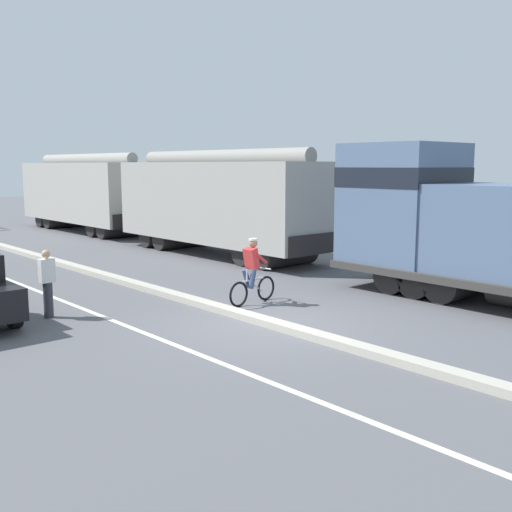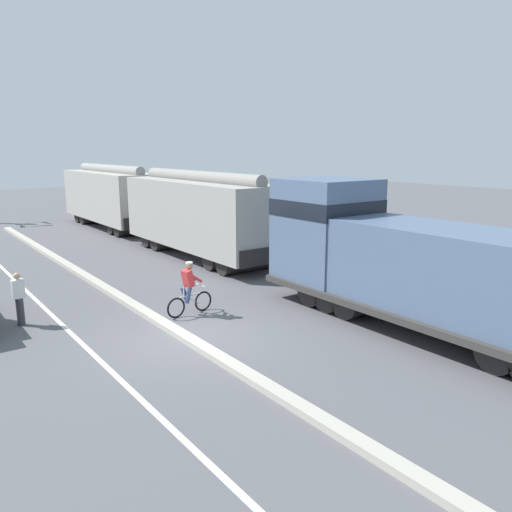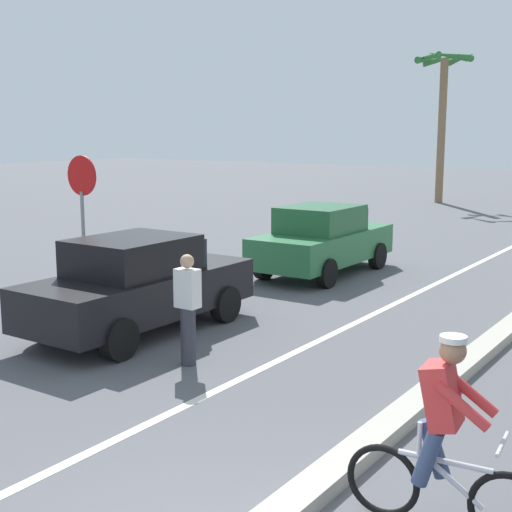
{
  "view_description": "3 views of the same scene",
  "coord_description": "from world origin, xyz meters",
  "px_view_note": "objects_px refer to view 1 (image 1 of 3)",
  "views": [
    {
      "loc": [
        -8.93,
        -9.69,
        3.59
      ],
      "look_at": [
        1.63,
        2.14,
        1.17
      ],
      "focal_mm": 42.0,
      "sensor_mm": 36.0,
      "label": 1
    },
    {
      "loc": [
        -6.22,
        -11.7,
        5.19
      ],
      "look_at": [
        3.06,
        0.75,
        1.85
      ],
      "focal_mm": 35.0,
      "sensor_mm": 36.0,
      "label": 2
    },
    {
      "loc": [
        3.01,
        -3.68,
        3.34
      ],
      "look_at": [
        -4.63,
        7.47,
        0.96
      ],
      "focal_mm": 50.0,
      "sensor_mm": 36.0,
      "label": 3
    }
  ],
  "objects_px": {
    "hopper_car_middle": "(87,193)",
    "pedestrian_by_cars": "(47,282)",
    "hopper_car_lead": "(220,203)",
    "cyclist": "(252,273)"
  },
  "relations": [
    {
      "from": "hopper_car_lead",
      "to": "pedestrian_by_cars",
      "type": "relative_size",
      "value": 6.54
    },
    {
      "from": "hopper_car_lead",
      "to": "pedestrian_by_cars",
      "type": "distance_m",
      "value": 10.67
    },
    {
      "from": "hopper_car_middle",
      "to": "pedestrian_by_cars",
      "type": "height_order",
      "value": "hopper_car_middle"
    },
    {
      "from": "pedestrian_by_cars",
      "to": "cyclist",
      "type": "bearing_deg",
      "value": -25.4
    },
    {
      "from": "hopper_car_lead",
      "to": "hopper_car_middle",
      "type": "relative_size",
      "value": 1.0
    },
    {
      "from": "pedestrian_by_cars",
      "to": "hopper_car_middle",
      "type": "bearing_deg",
      "value": 61.07
    },
    {
      "from": "hopper_car_middle",
      "to": "pedestrian_by_cars",
      "type": "distance_m",
      "value": 19.19
    },
    {
      "from": "hopper_car_middle",
      "to": "cyclist",
      "type": "bearing_deg",
      "value": -104.01
    },
    {
      "from": "hopper_car_lead",
      "to": "cyclist",
      "type": "distance_m",
      "value": 8.8
    },
    {
      "from": "hopper_car_lead",
      "to": "cyclist",
      "type": "xyz_separation_m",
      "value": [
        -4.72,
        -7.31,
        -1.26
      ]
    }
  ]
}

